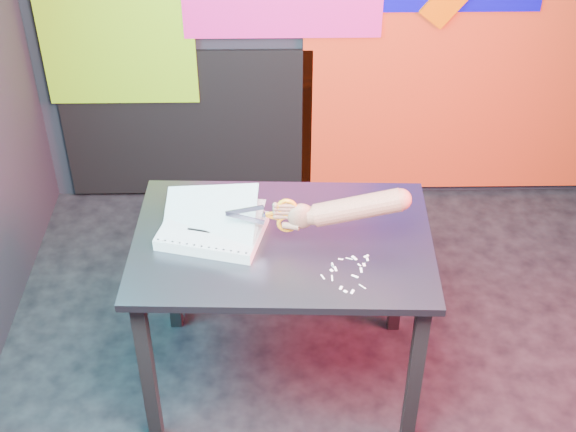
{
  "coord_description": "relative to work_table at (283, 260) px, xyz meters",
  "views": [
    {
      "loc": [
        -0.28,
        -2.16,
        2.6
      ],
      "look_at": [
        -0.25,
        0.12,
        0.87
      ],
      "focal_mm": 50.0,
      "sensor_mm": 36.0,
      "label": 1
    }
  ],
  "objects": [
    {
      "name": "scissors",
      "position": [
        -0.0,
        -0.04,
        0.24
      ],
      "size": [
        0.26,
        0.03,
        0.15
      ],
      "rotation": [
        0.0,
        0.0,
        -0.07
      ],
      "color": "#8D8FAC",
      "rests_on": "printout_stack"
    },
    {
      "name": "paper_clippings",
      "position": [
        0.23,
        -0.18,
        0.1
      ],
      "size": [
        0.18,
        0.21,
        0.0
      ],
      "color": "white",
      "rests_on": "work_table"
    },
    {
      "name": "hand_forearm",
      "position": [
        0.23,
        -0.06,
        0.28
      ],
      "size": [
        0.47,
        0.11,
        0.18
      ],
      "rotation": [
        0.0,
        0.0,
        -0.07
      ],
      "color": "#B1634E",
      "rests_on": "work_table"
    },
    {
      "name": "backdrop",
      "position": [
        0.33,
        1.32,
        0.31
      ],
      "size": [
        2.88,
        0.05,
        2.08
      ],
      "color": "red",
      "rests_on": "ground"
    },
    {
      "name": "work_table",
      "position": [
        0.0,
        0.0,
        0.0
      ],
      "size": [
        1.13,
        0.77,
        0.75
      ],
      "rotation": [
        0.0,
        0.0,
        -0.04
      ],
      "color": "#252525",
      "rests_on": "ground"
    },
    {
      "name": "room",
      "position": [
        0.27,
        -0.14,
        0.7
      ],
      "size": [
        3.01,
        3.01,
        2.71
      ],
      "color": "#26262A",
      "rests_on": "ground"
    },
    {
      "name": "printout_stack",
      "position": [
        -0.26,
        0.03,
        0.13
      ],
      "size": [
        0.42,
        0.35,
        0.19
      ],
      "rotation": [
        0.0,
        0.0,
        -0.25
      ],
      "color": "silver",
      "rests_on": "work_table"
    }
  ]
}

